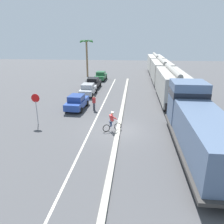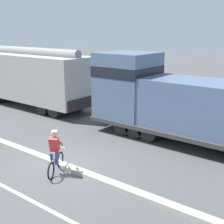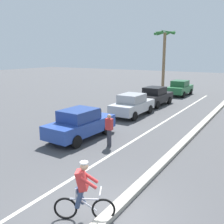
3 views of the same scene
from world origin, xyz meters
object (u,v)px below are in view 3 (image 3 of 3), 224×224
Objects in this scene: pedestrian_by_cars at (109,130)px; parked_car_blue at (80,124)px; parked_car_silver at (132,105)px; parked_car_green at (180,88)px; cyclist at (83,193)px; palm_tree_near at (164,46)px; parked_car_black at (155,96)px.

parked_car_blue is at bearing 172.63° from pedestrian_by_cars.
parked_car_silver is at bearing 90.14° from parked_car_blue.
pedestrian_by_cars is (1.98, -0.26, 0.03)m from parked_car_blue.
parked_car_green is 23.36m from cyclist.
cyclist is (4.41, -22.94, 0.00)m from parked_car_green.
palm_tree_near is (-3.28, 3.48, 4.58)m from parked_car_green.
palm_tree_near is (-7.69, 26.42, 4.58)m from cyclist.
parked_car_green is at bearing 89.75° from parked_car_blue.
cyclist is at bearing -74.24° from parked_car_black.
parked_car_silver is 0.99× the size of parked_car_black.
parked_car_green is 0.58× the size of palm_tree_near.
parked_car_green is 2.61× the size of pedestrian_by_cars.
palm_tree_near is (-3.09, 10.12, 4.58)m from parked_car_black.
parked_car_black is 16.94m from cyclist.
cyclist reaches higher than parked_car_green.
parked_car_silver is 4.57m from parked_car_black.
pedestrian_by_cars is (-2.51, 5.34, 0.03)m from cyclist.
palm_tree_near reaches higher than parked_car_black.
palm_tree_near reaches higher than cyclist.
parked_car_blue and parked_car_silver have the same top height.
palm_tree_near is at bearing 98.74° from parked_car_blue.
parked_car_green is 2.47× the size of cyclist.
palm_tree_near reaches higher than pedestrian_by_cars.
cyclist is at bearing -51.27° from parked_car_blue.
parked_car_black is at bearing 90.61° from parked_car_blue.
palm_tree_near is (-3.19, 14.69, 4.58)m from parked_car_silver.
parked_car_blue is 17.34m from parked_car_green.
parked_car_silver is 0.57× the size of palm_tree_near.
pedestrian_by_cars is at bearing -83.83° from parked_car_green.
parked_car_blue is 10.71m from parked_car_black.
parked_car_green is (0.08, 17.34, 0.00)m from parked_car_blue.
parked_car_silver and parked_car_black have the same top height.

